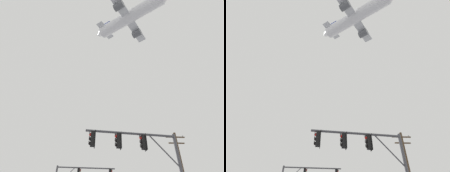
{
  "view_description": "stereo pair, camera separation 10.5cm",
  "coord_description": "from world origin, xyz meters",
  "views": [
    {
      "loc": [
        0.26,
        -4.97,
        1.42
      ],
      "look_at": [
        1.34,
        13.51,
        15.65
      ],
      "focal_mm": 27.99,
      "sensor_mm": 36.0,
      "label": 1
    },
    {
      "loc": [
        0.37,
        -4.98,
        1.42
      ],
      "look_at": [
        1.34,
        13.51,
        15.65
      ],
      "focal_mm": 27.99,
      "sensor_mm": 36.0,
      "label": 2
    }
  ],
  "objects": [
    {
      "name": "signal_pole_near",
      "position": [
        2.76,
        5.95,
        4.69
      ],
      "size": [
        6.01,
        0.94,
        6.05
      ],
      "color": "#4C4C51",
      "rests_on": "ground"
    },
    {
      "name": "airplane",
      "position": [
        7.54,
        24.43,
        51.41
      ],
      "size": [
        22.66,
        18.39,
        7.09
      ],
      "color": "white"
    }
  ]
}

